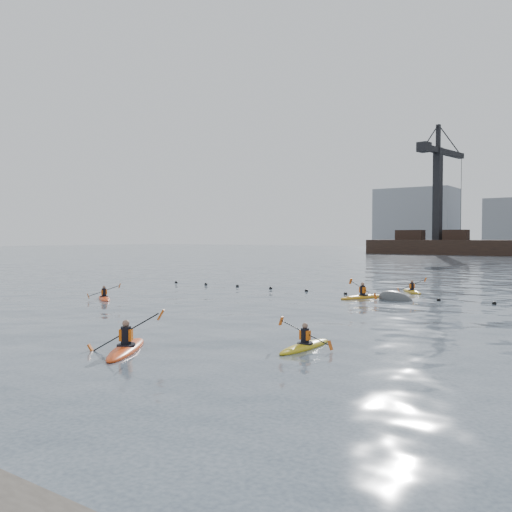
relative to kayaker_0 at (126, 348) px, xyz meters
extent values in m
plane|color=#384351|center=(0.21, -2.36, -0.11)|extent=(400.00, 400.00, 0.00)
sphere|color=black|center=(-16.79, 20.14, -0.08)|extent=(0.24, 0.24, 0.24)
sphere|color=black|center=(-13.79, 20.30, -0.08)|extent=(0.24, 0.24, 0.24)
sphere|color=black|center=(-10.79, 20.38, -0.08)|extent=(0.24, 0.24, 0.24)
sphere|color=black|center=(-7.79, 20.35, -0.08)|extent=(0.24, 0.24, 0.24)
sphere|color=black|center=(-4.79, 20.22, -0.08)|extent=(0.24, 0.24, 0.24)
sphere|color=black|center=(-1.79, 20.05, -0.08)|extent=(0.24, 0.24, 0.24)
sphere|color=black|center=(1.21, 19.92, -0.08)|extent=(0.24, 0.24, 0.24)
sphere|color=black|center=(4.21, 19.89, -0.08)|extent=(0.24, 0.24, 0.24)
sphere|color=black|center=(7.21, 19.98, -0.08)|extent=(0.24, 0.24, 0.24)
cube|color=black|center=(-27.79, 107.64, 4.09)|extent=(6.00, 3.00, 2.20)
cube|color=black|center=(-17.79, 107.64, 4.09)|extent=(5.00, 3.00, 2.20)
cube|color=black|center=(-21.79, 107.64, 12.99)|extent=(1.85, 1.85, 20.00)
cube|color=black|center=(-21.32, 110.29, 22.39)|extent=(4.31, 17.93, 1.20)
cube|color=black|center=(-22.88, 101.43, 22.39)|extent=(2.62, 2.94, 2.00)
cube|color=black|center=(-21.79, 107.64, 25.49)|extent=(0.93, 0.93, 5.00)
cube|color=gray|center=(-39.79, 147.64, 8.89)|extent=(22.00, 14.00, 18.00)
ellipsoid|color=#EC4716|center=(0.00, 0.00, -0.07)|extent=(2.55, 3.42, 0.36)
cylinder|color=black|center=(0.00, 0.00, 0.08)|extent=(0.93, 0.93, 0.07)
cylinder|color=black|center=(0.00, 0.00, 0.40)|extent=(0.34, 0.34, 0.58)
cube|color=#E35D0C|center=(0.00, 0.00, 0.42)|extent=(0.47, 0.43, 0.38)
sphere|color=#8C6651|center=(0.00, 0.00, 0.79)|extent=(0.24, 0.24, 0.24)
cylinder|color=black|center=(0.00, 0.00, 0.51)|extent=(1.84, 1.20, 1.27)
cube|color=#D85914|center=(-0.97, -0.62, -0.06)|extent=(0.29, 0.26, 0.36)
cube|color=#D85914|center=(0.97, 0.62, 1.08)|extent=(0.29, 0.26, 0.36)
ellipsoid|color=gold|center=(4.52, 3.75, -0.07)|extent=(0.67, 3.00, 0.30)
cylinder|color=black|center=(4.52, 3.75, 0.05)|extent=(0.57, 0.57, 0.06)
cylinder|color=black|center=(4.52, 3.75, 0.31)|extent=(0.28, 0.28, 0.49)
cube|color=#E35D0C|center=(4.52, 3.75, 0.33)|extent=(0.34, 0.21, 0.32)
sphere|color=#8C6651|center=(4.52, 3.75, 0.64)|extent=(0.20, 0.20, 0.20)
cylinder|color=black|center=(4.52, 3.75, 0.40)|extent=(1.95, 0.08, 0.70)
cube|color=#D85914|center=(3.57, 3.77, 0.71)|extent=(0.15, 0.13, 0.32)
cube|color=#D85914|center=(5.47, 3.73, 0.09)|extent=(0.15, 0.13, 0.32)
ellipsoid|color=#F14616|center=(-12.42, 9.31, -0.07)|extent=(2.71, 2.03, 0.29)
cylinder|color=black|center=(-12.42, 9.31, 0.04)|extent=(0.74, 0.74, 0.05)
cylinder|color=black|center=(-12.42, 9.31, 0.29)|extent=(0.27, 0.27, 0.46)
cube|color=#E35D0C|center=(-12.42, 9.31, 0.31)|extent=(0.34, 0.38, 0.30)
sphere|color=#8C6651|center=(-12.42, 9.31, 0.60)|extent=(0.19, 0.19, 0.19)
cylinder|color=black|center=(-12.42, 9.31, 0.38)|extent=(1.05, 1.59, 0.63)
cube|color=#D85914|center=(-12.92, 8.54, 0.10)|extent=(0.18, 0.18, 0.30)
cube|color=#D85914|center=(-11.93, 10.07, 0.66)|extent=(0.18, 0.18, 0.30)
ellipsoid|color=orange|center=(0.03, 18.62, -0.07)|extent=(2.00, 3.40, 0.34)
cylinder|color=black|center=(0.03, 18.62, 0.07)|extent=(0.84, 0.84, 0.06)
cylinder|color=black|center=(0.03, 18.62, 0.37)|extent=(0.32, 0.32, 0.55)
cube|color=#E35D0C|center=(0.03, 18.62, 0.39)|extent=(0.45, 0.37, 0.36)
sphere|color=#8C6651|center=(0.03, 18.62, 0.74)|extent=(0.22, 0.22, 0.22)
cylinder|color=black|center=(0.03, 18.62, 0.48)|extent=(2.05, 0.93, 0.84)
cube|color=#D85914|center=(-0.97, 19.06, 0.85)|extent=(0.22, 0.21, 0.36)
cube|color=#D85914|center=(1.02, 18.18, 0.11)|extent=(0.22, 0.21, 0.36)
ellipsoid|color=gold|center=(1.32, 23.76, -0.07)|extent=(2.28, 2.61, 0.29)
cylinder|color=black|center=(1.32, 23.76, 0.04)|extent=(0.76, 0.76, 0.05)
cylinder|color=black|center=(1.32, 23.76, 0.30)|extent=(0.27, 0.27, 0.47)
cube|color=#E35D0C|center=(1.32, 23.76, 0.31)|extent=(0.38, 0.36, 0.31)
sphere|color=#8C6651|center=(1.32, 23.76, 0.61)|extent=(0.19, 0.19, 0.19)
cylinder|color=black|center=(1.32, 23.76, 0.39)|extent=(1.46, 1.20, 0.78)
cube|color=#D85914|center=(0.60, 23.17, 0.04)|extent=(0.20, 0.20, 0.30)
cube|color=#D85914|center=(2.03, 24.34, 0.73)|extent=(0.20, 0.20, 0.30)
ellipsoid|color=#3F4145|center=(2.07, 18.77, -0.11)|extent=(2.37, 1.48, 1.45)
camera|label=1|loc=(13.45, -11.88, 3.59)|focal=38.00mm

